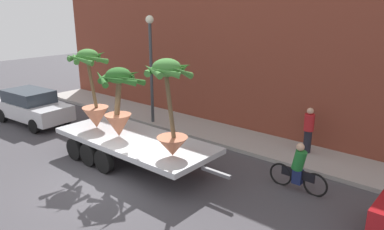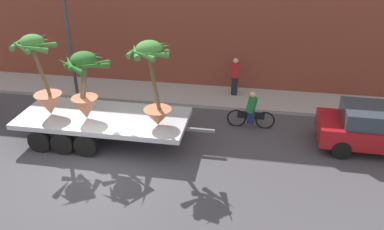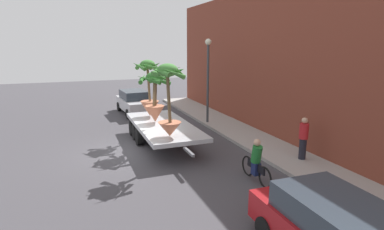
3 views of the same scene
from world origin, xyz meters
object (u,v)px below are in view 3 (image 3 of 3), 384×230
Objects in this scene: potted_palm_front at (149,91)px; street_lamp at (208,70)px; potted_palm_rear at (169,98)px; pedestrian_near_gate at (303,138)px; trailing_car at (134,102)px; cyclist at (256,162)px; potted_palm_middle at (155,96)px; flatbed_trailer at (162,127)px.

street_lamp is at bearing 100.83° from potted_palm_front.
pedestrian_near_gate is at bearing 63.87° from potted_palm_rear.
trailing_car is 6.23m from street_lamp.
potted_palm_rear is at bearing -146.12° from cyclist.
street_lamp is at bearing 168.45° from cyclist.
potted_palm_middle is 6.88m from pedestrian_near_gate.
pedestrian_near_gate is (11.64, 4.53, 0.22)m from trailing_car.
potted_palm_front reaches higher than pedestrian_near_gate.
potted_palm_rear is 6.05m from street_lamp.
potted_palm_middle is 0.57× the size of trailing_car.
street_lamp reaches higher than potted_palm_front.
street_lamp is at bearing -171.45° from pedestrian_near_gate.
pedestrian_near_gate is (6.36, 4.72, -1.26)m from potted_palm_front.
trailing_car is 0.89× the size of street_lamp.
potted_palm_front is 0.68× the size of trailing_car.
potted_palm_middle is at bearing -2.17° from trailing_car.
potted_palm_front is 7.66m from cyclist.
potted_palm_front reaches higher than flatbed_trailer.
cyclist is (5.46, 1.86, -0.10)m from flatbed_trailer.
potted_palm_middle is 1.33× the size of cyclist.
pedestrian_near_gate reaches higher than trailing_car.
cyclist is at bearing -72.61° from pedestrian_near_gate.
trailing_car is 12.49m from pedestrian_near_gate.
potted_palm_rear reaches higher than potted_palm_front.
potted_palm_rear is 4.00m from potted_palm_front.
potted_palm_front is 1.70× the size of pedestrian_near_gate.
potted_palm_rear is 0.68× the size of trailing_car.
potted_palm_front is at bearing 177.38° from potted_palm_middle.
cyclist is (7.20, 2.05, -1.64)m from potted_palm_front.
potted_palm_rear is 0.61× the size of street_lamp.
potted_palm_rear reaches higher than flatbed_trailer.
potted_palm_middle is 7.01m from trailing_car.
potted_palm_rear is 1.60× the size of cyclist.
cyclist is 0.43× the size of trailing_car.
street_lamp reaches higher than trailing_car.
trailing_car is at bearing 178.20° from potted_palm_rear.
flatbed_trailer is 2.40× the size of potted_palm_rear.
potted_palm_front is at bearing -79.17° from street_lamp.
potted_palm_front is 1.58× the size of cyclist.
cyclist is 2.83m from pedestrian_near_gate.
cyclist is 12.61m from trailing_car.
potted_palm_middle is 1.58m from potted_palm_front.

